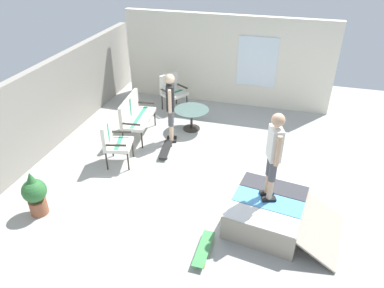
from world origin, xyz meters
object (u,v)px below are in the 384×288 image
(skateboard_by_bench, at_px, (166,149))
(patio_bench, at_px, (134,113))
(patio_chair_near_house, at_px, (172,88))
(patio_chair_by_wall, at_px, (113,139))
(skateboard_spare, at_px, (204,249))
(potted_plant, at_px, (35,193))
(person_skater, at_px, (274,152))
(patio_table, at_px, (192,115))
(person_watching, at_px, (170,103))
(skate_ramp, at_px, (268,212))

(skateboard_by_bench, bearing_deg, patio_bench, 59.79)
(patio_chair_near_house, xyz_separation_m, patio_chair_by_wall, (-3.07, 0.31, 0.00))
(skateboard_spare, height_order, potted_plant, potted_plant)
(patio_bench, relative_size, potted_plant, 1.41)
(person_skater, bearing_deg, skateboard_spare, 140.99)
(patio_chair_by_wall, bearing_deg, patio_table, -31.40)
(patio_chair_near_house, xyz_separation_m, skateboard_by_bench, (-2.36, -0.63, -0.53))
(skateboard_by_bench, bearing_deg, patio_chair_near_house, 14.93)
(skateboard_spare, bearing_deg, person_skater, -39.01)
(patio_bench, distance_m, person_watching, 1.04)
(skateboard_spare, bearing_deg, skate_ramp, -43.64)
(skate_ramp, relative_size, person_watching, 1.20)
(patio_table, relative_size, skateboard_spare, 1.12)
(patio_table, distance_m, skateboard_spare, 4.23)
(patio_bench, bearing_deg, skate_ramp, -123.21)
(person_skater, height_order, skateboard_spare, person_skater)
(patio_table, bearing_deg, skateboard_spare, -161.39)
(patio_chair_near_house, bearing_deg, patio_table, -140.29)
(skate_ramp, xyz_separation_m, patio_chair_by_wall, (1.03, 3.49, 0.36))
(person_watching, relative_size, potted_plant, 1.88)
(potted_plant, bearing_deg, patio_bench, -9.80)
(patio_bench, xyz_separation_m, skateboard_by_bench, (-0.59, -1.01, -0.53))
(patio_bench, relative_size, skateboard_by_bench, 1.58)
(patio_table, bearing_deg, patio_chair_by_wall, 148.60)
(skateboard_by_bench, relative_size, potted_plant, 0.89)
(patio_bench, height_order, patio_chair_by_wall, same)
(skateboard_by_bench, bearing_deg, person_watching, 4.70)
(patio_chair_by_wall, height_order, skateboard_by_bench, patio_chair_by_wall)
(skate_ramp, xyz_separation_m, patio_chair_near_house, (4.10, 3.18, 0.36))
(patio_bench, xyz_separation_m, patio_table, (0.69, -1.28, -0.21))
(skate_ramp, bearing_deg, person_watching, 48.13)
(patio_chair_by_wall, height_order, potted_plant, patio_chair_by_wall)
(patio_chair_by_wall, relative_size, skateboard_spare, 1.27)
(patio_chair_near_house, height_order, potted_plant, patio_chair_near_house)
(patio_table, bearing_deg, skate_ramp, -142.99)
(skateboard_by_bench, xyz_separation_m, skateboard_spare, (-2.72, -1.62, 0.00))
(skate_ramp, distance_m, patio_chair_near_house, 5.20)
(skate_ramp, relative_size, patio_table, 2.31)
(person_skater, bearing_deg, skateboard_by_bench, 56.83)
(patio_bench, bearing_deg, skateboard_spare, -141.52)
(patio_table, distance_m, person_skater, 3.81)
(patio_bench, distance_m, skateboard_by_bench, 1.29)
(skate_ramp, bearing_deg, skateboard_spare, 136.36)
(patio_chair_near_house, distance_m, person_skater, 5.14)
(patio_chair_by_wall, distance_m, potted_plant, 2.01)
(person_watching, height_order, person_skater, person_skater)
(patio_chair_near_house, height_order, person_watching, person_watching)
(skate_ramp, height_order, patio_chair_by_wall, patio_chair_by_wall)
(patio_bench, distance_m, person_skater, 4.23)
(patio_table, height_order, skateboard_by_bench, patio_table)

